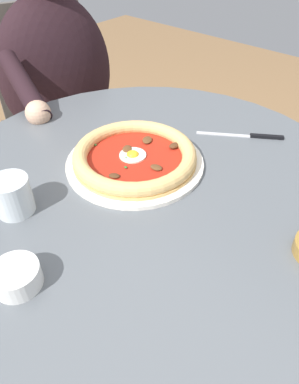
{
  "coord_description": "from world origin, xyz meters",
  "views": [
    {
      "loc": [
        -0.4,
        0.46,
        1.21
      ],
      "look_at": [
        -0.03,
        0.04,
        0.72
      ],
      "focal_mm": 33.35,
      "sensor_mm": 36.0,
      "label": 1
    }
  ],
  "objects": [
    {
      "name": "water_glass",
      "position": [
        0.13,
        0.25,
        0.75
      ],
      "size": [
        0.07,
        0.07,
        0.08
      ],
      "color": "silver",
      "rests_on": "dining_table"
    },
    {
      "name": "ramekin_capers",
      "position": [
        -0.02,
        0.34,
        0.74
      ],
      "size": [
        0.08,
        0.08,
        0.04
      ],
      "color": "white",
      "rests_on": "dining_table"
    },
    {
      "name": "ground_plane",
      "position": [
        0.0,
        0.0,
        -0.01
      ],
      "size": [
        6.0,
        6.0,
        0.02
      ],
      "primitive_type": "cube",
      "color": "olive"
    },
    {
      "name": "diner_person",
      "position": [
        0.64,
        -0.24,
        0.52
      ],
      "size": [
        0.47,
        0.5,
        1.15
      ],
      "color": "#282833",
      "rests_on": "ground"
    },
    {
      "name": "steak_knife",
      "position": [
        -0.09,
        -0.3,
        0.72
      ],
      "size": [
        0.19,
        0.13,
        0.01
      ],
      "color": "silver",
      "rests_on": "dining_table"
    },
    {
      "name": "dining_table",
      "position": [
        0.0,
        0.0,
        0.56
      ],
      "size": [
        0.96,
        0.96,
        0.72
      ],
      "color": "#565B60",
      "rests_on": "ground"
    },
    {
      "name": "cafe_chair_diner",
      "position": [
        0.78,
        -0.29,
        0.53
      ],
      "size": [
        0.54,
        0.54,
        0.9
      ],
      "color": "#504A45",
      "rests_on": "ground"
    },
    {
      "name": "pizza_on_plate",
      "position": [
        0.06,
        -0.02,
        0.74
      ],
      "size": [
        0.32,
        0.32,
        0.04
      ],
      "color": "white",
      "rests_on": "dining_table"
    }
  ]
}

